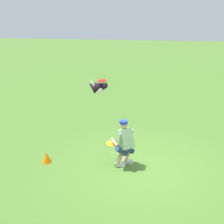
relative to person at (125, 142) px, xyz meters
The scene contains 6 objects.
ground_plane 0.87m from the person, 164.12° to the left, with size 60.00×60.00×0.00m, color #47702A.
person is the anchor object (origin of this frame).
dog 2.01m from the person, 56.80° to the right, with size 0.70×0.85×0.54m.
frisbee_flying 2.01m from the person, 56.85° to the right, with size 0.28×0.28×0.02m, color red.
frisbee_held 0.40m from the person, ahead, with size 0.27×0.27×0.02m, color yellow.
training_cone 2.25m from the person, ahead, with size 0.27×0.27×0.31m, color orange.
Camera 1 is at (-0.05, 7.08, 4.21)m, focal length 47.72 mm.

